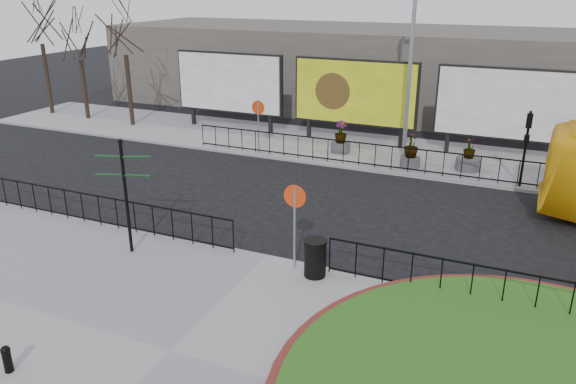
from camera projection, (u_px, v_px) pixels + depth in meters
The scene contains 23 objects.
ground at pixel (269, 259), 16.59m from camera, with size 90.00×90.00×0.00m, color black.
pavement_near at pixel (170, 353), 12.28m from camera, with size 30.00×10.00×0.12m, color gray.
pavement_far at pixel (377, 151), 26.86m from camera, with size 44.00×6.00×0.12m, color gray.
railing_near_left at pixel (99, 210), 18.35m from camera, with size 10.00×0.10×1.10m, color black, non-canonical shape.
railing_near_right at pixel (504, 289), 13.65m from camera, with size 9.00×0.10×1.10m, color black, non-canonical shape.
railing_far at pixel (383, 157), 23.95m from camera, with size 18.00×0.10×1.10m, color black, non-canonical shape.
speed_sign_far at pixel (258, 115), 25.86m from camera, with size 0.64×0.07×2.47m.
speed_sign_near at pixel (295, 208), 15.20m from camera, with size 0.64×0.07×2.47m.
billboard_left at pixel (229, 83), 29.99m from camera, with size 6.20×0.31×4.10m.
billboard_mid at pixel (355, 93), 27.36m from camera, with size 6.20×0.31×4.10m.
billboard_right at pixel (507, 105), 24.73m from camera, with size 6.20×0.31×4.10m.
lamp_post at pixel (411, 54), 23.76m from camera, with size 0.74×0.18×9.23m.
signal_pole_a at pixel (527, 138), 21.41m from camera, with size 0.22×0.26×3.00m.
tree_left at pixel (127, 62), 30.44m from camera, with size 2.00×2.00×7.00m, color #2D2119, non-canonical shape.
tree_mid at pixel (82, 65), 32.16m from camera, with size 2.00×2.00×6.20m, color #2D2119, non-canonical shape.
tree_far at pixel (43, 50), 33.23m from camera, with size 2.00×2.00×7.50m, color #2D2119, non-canonical shape.
building_backdrop at pixel (422, 71), 34.57m from camera, with size 40.00×10.00×5.00m, color #5B5650.
fingerpost_sign at pixel (125, 185), 16.05m from camera, with size 1.60×0.76×3.47m.
bollard at pixel (7, 358), 11.49m from camera, with size 0.20×0.20×0.62m.
litter_bin at pixel (315, 258), 15.21m from camera, with size 0.64×0.64×1.07m.
planter_a at pixel (341, 140), 26.33m from camera, with size 0.90×0.90×1.50m.
planter_b at pixel (411, 153), 24.20m from camera, with size 0.85×0.85×1.53m.
planter_c at pixel (468, 159), 23.88m from camera, with size 1.02×1.02×1.42m.
Camera 1 is at (6.48, -13.36, 7.67)m, focal length 35.00 mm.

